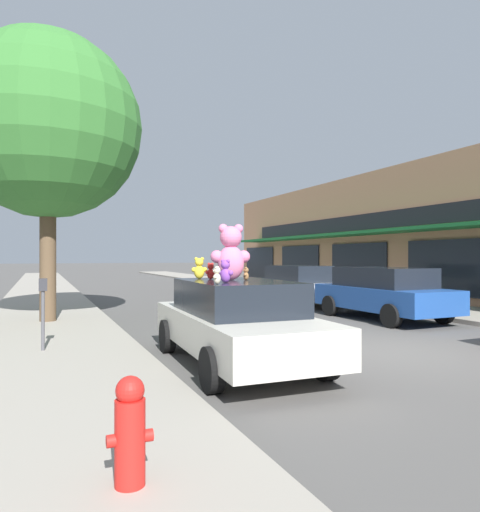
{
  "coord_description": "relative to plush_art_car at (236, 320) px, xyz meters",
  "views": [
    {
      "loc": [
        -5.98,
        -6.68,
        1.77
      ],
      "look_at": [
        -1.63,
        3.2,
        1.8
      ],
      "focal_mm": 32.0,
      "sensor_mm": 36.0,
      "label": 1
    }
  ],
  "objects": [
    {
      "name": "teddy_bear_yellow",
      "position": [
        -0.35,
        0.86,
        0.84
      ],
      "size": [
        0.29,
        0.21,
        0.39
      ],
      "rotation": [
        0.0,
        0.0,
        2.82
      ],
      "color": "yellow",
      "rests_on": "plush_art_car"
    },
    {
      "name": "teddy_bear_red",
      "position": [
        -0.21,
        0.66,
        0.79
      ],
      "size": [
        0.22,
        0.16,
        0.29
      ],
      "rotation": [
        0.0,
        0.0,
        3.56
      ],
      "color": "red",
      "rests_on": "plush_art_car"
    },
    {
      "name": "teddy_bear_cream",
      "position": [
        -0.65,
        -0.81,
        0.78
      ],
      "size": [
        0.17,
        0.18,
        0.26
      ],
      "rotation": [
        0.0,
        0.0,
        4.07
      ],
      "color": "beige",
      "rests_on": "plush_art_car"
    },
    {
      "name": "sidewalk_near",
      "position": [
        -2.77,
        -0.22,
        -0.67
      ],
      "size": [
        3.09,
        90.0,
        0.12
      ],
      "color": "gray",
      "rests_on": "ground_plane"
    },
    {
      "name": "plush_art_car",
      "position": [
        0.0,
        0.0,
        0.0
      ],
      "size": [
        2.05,
        4.44,
        1.38
      ],
      "rotation": [
        0.0,
        0.0,
        -0.04
      ],
      "color": "beige",
      "rests_on": "ground_plane"
    },
    {
      "name": "fire_hydrant",
      "position": [
        -2.37,
        -3.56,
        -0.21
      ],
      "size": [
        0.33,
        0.22,
        0.79
      ],
      "color": "red",
      "rests_on": "sidewalk_near"
    },
    {
      "name": "teddy_bear_brown",
      "position": [
        0.21,
        0.08,
        0.76
      ],
      "size": [
        0.14,
        0.16,
        0.22
      ],
      "rotation": [
        0.0,
        0.0,
        4.15
      ],
      "color": "olive",
      "rests_on": "plush_art_car"
    },
    {
      "name": "parking_meter",
      "position": [
        -2.91,
        1.88,
        0.2
      ],
      "size": [
        0.14,
        0.1,
        1.27
      ],
      "color": "#4C4C51",
      "rests_on": "sidewalk_near"
    },
    {
      "name": "teddy_bear_giant",
      "position": [
        -0.0,
        0.22,
        1.11
      ],
      "size": [
        0.71,
        0.46,
        0.95
      ],
      "rotation": [
        0.0,
        0.0,
        2.98
      ],
      "color": "pink",
      "rests_on": "plush_art_car"
    },
    {
      "name": "parked_car_far_right",
      "position": [
        5.95,
        7.96,
        0.03
      ],
      "size": [
        1.87,
        4.64,
        1.45
      ],
      "color": "silver",
      "rests_on": "ground_plane"
    },
    {
      "name": "street_tree",
      "position": [
        -2.78,
        5.88,
        4.42
      ],
      "size": [
        4.77,
        4.77,
        7.43
      ],
      "color": "brown",
      "rests_on": "sidewalk_near"
    },
    {
      "name": "parked_car_far_center",
      "position": [
        5.95,
        3.3,
        0.06
      ],
      "size": [
        1.97,
        4.21,
        1.47
      ],
      "color": "#1E4793",
      "rests_on": "ground_plane"
    },
    {
      "name": "ground_plane",
      "position": [
        3.01,
        -0.22,
        -0.73
      ],
      "size": [
        260.0,
        260.0,
        0.0
      ],
      "primitive_type": "plane",
      "color": "#514F4C"
    },
    {
      "name": "teddy_bear_purple",
      "position": [
        -0.38,
        -0.48,
        0.82
      ],
      "size": [
        0.22,
        0.26,
        0.36
      ],
      "rotation": [
        0.0,
        0.0,
        2.11
      ],
      "color": "purple",
      "rests_on": "plush_art_car"
    }
  ]
}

